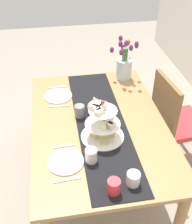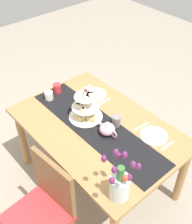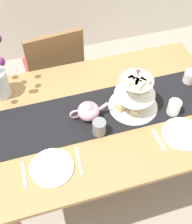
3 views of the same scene
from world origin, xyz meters
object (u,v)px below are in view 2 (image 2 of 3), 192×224
Objects in this scene: dinner_plate_right at (95,95)px; tiered_cake_stand at (85,108)px; teapot at (107,129)px; knife_right at (85,88)px; fork_left at (168,146)px; mug_white_text at (81,97)px; dining_table at (97,135)px; fork_right at (104,102)px; mug_orange at (57,88)px; cream_jug at (49,96)px; knife_left at (141,127)px; tulip_vase at (120,183)px; mug_grey at (116,121)px; dinner_plate_left at (154,136)px; chair_left at (44,207)px.

tiered_cake_stand is at bearing 125.69° from dinner_plate_right.
teapot reaches higher than knife_right.
mug_white_text is at bearing 9.95° from fork_left.
tiered_cake_stand reaches higher than dining_table.
knife_right is (0.29, 0.00, 0.00)m from fork_right.
tiered_cake_stand is 0.35m from dinner_plate_right.
mug_orange is at bearing 30.65° from fork_right.
cream_jug is 0.92m from knife_left.
teapot is 2.51× the size of mug_orange.
knife_left is (-0.84, -0.37, -0.04)m from cream_jug.
knife_left is 1.79× the size of mug_white_text.
fork_left is at bearing -83.70° from tulip_vase.
tiered_cake_stand is 3.20× the size of mug_orange.
mug_grey reaches higher than fork_right.
dinner_plate_left is 1.35× the size of knife_right.
tiered_cake_stand reaches higher than mug_grey.
knife_right is (0.71, -0.99, 0.23)m from chair_left.
teapot reaches higher than dinner_plate_left.
fork_left is 1.20m from mug_orange.
knife_right is (1.04, 0.00, 0.00)m from fork_left.
dinner_plate_right is at bearing 0.00° from dinner_plate_left.
dinner_plate_right is at bearing -137.78° from mug_orange.
dining_table is 0.58m from knife_right.
fork_left is 1.58× the size of mug_orange.
fork_left reaches higher than dining_table.
chair_left is 1.16m from dinner_plate_right.
cream_jug is 0.50× the size of knife_left.
mug_grey is (-0.25, -0.13, -0.06)m from tiered_cake_stand.
cream_jug reaches higher than knife_right.
dinner_plate_right is at bearing -122.20° from cream_jug.
mug_white_text is (0.21, -0.11, -0.06)m from tiered_cake_stand.
teapot is 1.59× the size of fork_left.
fork_left is 0.90m from dinner_plate_right.
mug_orange is (0.27, 0.25, 0.04)m from dinner_plate_right.
mug_grey reaches higher than knife_right.
chair_left is at bearing 106.71° from dining_table.
dinner_plate_right reaches higher than fork_right.
mug_white_text is at bearing -16.85° from dining_table.
teapot is 0.43m from fork_right.
knife_left is at bearing -165.58° from mug_white_text.
tulip_vase is 2.31× the size of knife_right.
cream_jug is at bearing 107.80° from mug_orange.
tiered_cake_stand reaches higher than dinner_plate_left.
fork_left and knife_right have the same top height.
dinner_plate_left is at bearing 180.00° from dinner_plate_right.
tiered_cake_stand is 2.03× the size of fork_left.
chair_left is at bearing 43.41° from tulip_vase.
cream_jug is 0.89× the size of mug_orange.
dinner_plate_left reaches higher than dining_table.
knife_right is 0.28m from mug_orange.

